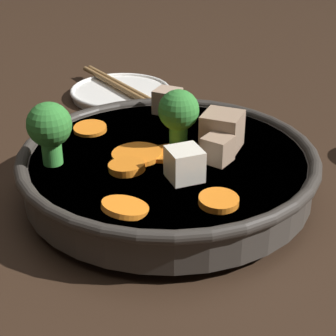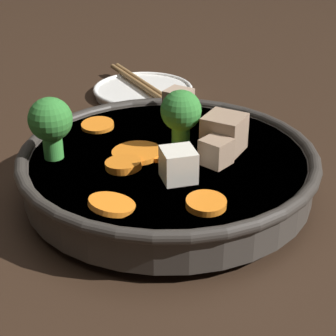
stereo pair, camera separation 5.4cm
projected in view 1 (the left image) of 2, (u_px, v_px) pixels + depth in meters
ground_plane at (168, 196)px, 0.56m from camera, size 3.00×3.00×0.00m
stirfry_bowl at (167, 165)px, 0.54m from camera, size 0.29×0.29×0.11m
side_saucer at (121, 92)px, 0.80m from camera, size 0.14×0.14×0.01m
chopsticks_pair at (120, 86)px, 0.80m from camera, size 0.15×0.15×0.01m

